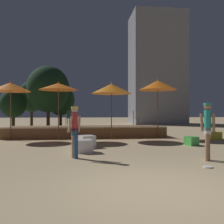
{
  "coord_description": "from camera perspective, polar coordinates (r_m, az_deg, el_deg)",
  "views": [
    {
      "loc": [
        -1.42,
        -4.67,
        1.48
      ],
      "look_at": [
        0.0,
        7.49,
        1.47
      ],
      "focal_mm": 40.0,
      "sensor_mm": 36.0,
      "label": 1
    }
  ],
  "objects": [
    {
      "name": "ground_plane",
      "position": [
        5.1,
        10.24,
        -16.88
      ],
      "size": [
        120.0,
        120.0,
        0.0
      ],
      "primitive_type": "plane",
      "color": "tan"
    },
    {
      "name": "wooden_deck",
      "position": [
        15.3,
        -6.02,
        -4.43
      ],
      "size": [
        9.17,
        3.05,
        0.66
      ],
      "color": "brown",
      "rests_on": "ground"
    },
    {
      "name": "patio_umbrella_0",
      "position": [
        13.39,
        -12.13,
        5.68
      ],
      "size": [
        2.05,
        2.05,
        3.07
      ],
      "color": "brown",
      "rests_on": "ground"
    },
    {
      "name": "patio_umbrella_1",
      "position": [
        13.39,
        -0.12,
        5.32
      ],
      "size": [
        2.17,
        2.17,
        3.06
      ],
      "color": "brown",
      "rests_on": "ground"
    },
    {
      "name": "patio_umbrella_2",
      "position": [
        14.34,
        10.43,
        6.03
      ],
      "size": [
        2.13,
        2.13,
        3.33
      ],
      "color": "brown",
      "rests_on": "ground"
    },
    {
      "name": "patio_umbrella_3",
      "position": [
        14.15,
        -22.17,
        5.3
      ],
      "size": [
        2.08,
        2.08,
        3.1
      ],
      "color": "brown",
      "rests_on": "ground"
    },
    {
      "name": "cube_seat_0",
      "position": [
        14.63,
        22.29,
        -4.96
      ],
      "size": [
        0.62,
        0.62,
        0.42
      ],
      "rotation": [
        0.0,
        0.0,
        -0.01
      ],
      "color": "yellow",
      "rests_on": "ground"
    },
    {
      "name": "cube_seat_2",
      "position": [
        11.64,
        17.69,
        -6.32
      ],
      "size": [
        0.6,
        0.6,
        0.38
      ],
      "rotation": [
        0.0,
        0.0,
        0.35
      ],
      "color": "#4CC651",
      "rests_on": "ground"
    },
    {
      "name": "cube_seat_3",
      "position": [
        9.26,
        -6.42,
        -7.73
      ],
      "size": [
        0.67,
        0.67,
        0.46
      ],
      "rotation": [
        0.0,
        0.0,
        0.21
      ],
      "color": "white",
      "rests_on": "ground"
    },
    {
      "name": "cube_seat_4",
      "position": [
        10.55,
        -5.74,
        -6.68
      ],
      "size": [
        0.75,
        0.75,
        0.49
      ],
      "rotation": [
        0.0,
        0.0,
        0.39
      ],
      "color": "white",
      "rests_on": "ground"
    },
    {
      "name": "person_1",
      "position": [
        8.15,
        21.02,
        -3.36
      ],
      "size": [
        0.42,
        0.31,
        1.76
      ],
      "rotation": [
        0.0,
        0.0,
        0.98
      ],
      "color": "#997051",
      "rests_on": "ground"
    },
    {
      "name": "person_2",
      "position": [
        8.06,
        -8.52,
        -3.93
      ],
      "size": [
        0.46,
        0.33,
        1.66
      ],
      "rotation": [
        0.0,
        0.0,
        5.27
      ],
      "color": "tan",
      "rests_on": "ground"
    },
    {
      "name": "bistro_chair_0",
      "position": [
        15.27,
        -9.5,
        -1.01
      ],
      "size": [
        0.48,
        0.48,
        0.9
      ],
      "rotation": [
        0.0,
        0.0,
        5.5
      ],
      "color": "#2D3338",
      "rests_on": "wooden_deck"
    },
    {
      "name": "bistro_chair_1",
      "position": [
        16.04,
        -9.64,
        -0.96
      ],
      "size": [
        0.41,
        0.41,
        0.9
      ],
      "rotation": [
        0.0,
        0.0,
        3.31
      ],
      "color": "#1E4C47",
      "rests_on": "wooden_deck"
    },
    {
      "name": "bistro_chair_2",
      "position": [
        15.69,
        5.21,
        -0.99
      ],
      "size": [
        0.41,
        0.41,
        0.9
      ],
      "rotation": [
        0.0,
        0.0,
        1.4
      ],
      "color": "#2D3338",
      "rests_on": "wooden_deck"
    },
    {
      "name": "frisbee_disc",
      "position": [
        7.25,
        21.05,
        -11.62
      ],
      "size": [
        0.25,
        0.25,
        0.03
      ],
      "color": "white",
      "rests_on": "ground"
    },
    {
      "name": "background_tree_0",
      "position": [
        22.73,
        -21.65,
        1.78
      ],
      "size": [
        2.2,
        2.2,
        3.39
      ],
      "color": "#3D2B1C",
      "rests_on": "ground"
    },
    {
      "name": "background_tree_1",
      "position": [
        21.44,
        -14.39,
        5.08
      ],
      "size": [
        3.51,
        3.51,
        5.3
      ],
      "color": "#3D2B1C",
      "rests_on": "ground"
    },
    {
      "name": "background_tree_2",
      "position": [
        25.28,
        -11.66,
        2.64
      ],
      "size": [
        2.77,
        2.77,
        4.16
      ],
      "color": "#3D2B1C",
      "rests_on": "ground"
    },
    {
      "name": "background_tree_3",
      "position": [
        27.0,
        -17.91,
        3.35
      ],
      "size": [
        2.86,
        2.86,
        4.62
      ],
      "color": "#3D2B1C",
      "rests_on": "ground"
    },
    {
      "name": "distant_building",
      "position": [
        31.87,
        10.19,
        9.56
      ],
      "size": [
        6.36,
        4.79,
        13.5
      ],
      "color": "gray",
      "rests_on": "ground"
    }
  ]
}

